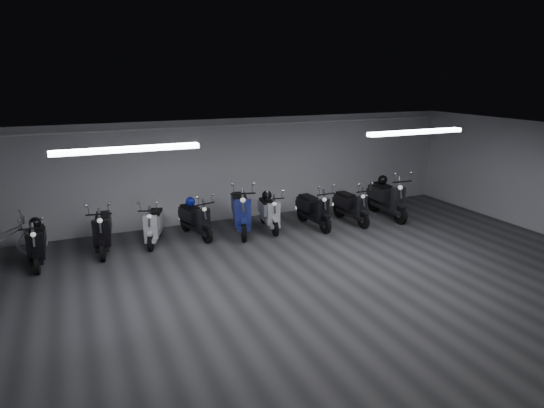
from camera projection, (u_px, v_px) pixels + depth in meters
name	position (u px, v px, depth m)	size (l,w,h in m)	color
floor	(312.00, 292.00, 8.79)	(14.00, 10.00, 0.01)	#313134
ceiling	(315.00, 143.00, 8.03)	(14.00, 10.00, 0.01)	gray
back_wall	(226.00, 170.00, 12.83)	(14.00, 0.01, 2.80)	#B0B0B2
fluor_strip_left	(127.00, 149.00, 7.78)	(2.40, 0.18, 0.08)	white
fluor_strip_right	(416.00, 132.00, 10.09)	(2.40, 0.18, 0.08)	white
conduit	(226.00, 126.00, 12.43)	(0.05, 0.05, 13.60)	white
scooter_0	(36.00, 238.00, 9.91)	(0.54, 1.62, 1.21)	black
scooter_1	(102.00, 224.00, 10.61)	(0.59, 1.77, 1.32)	black
scooter_2	(154.00, 220.00, 11.18)	(0.53, 1.60, 1.19)	#BBBBBF
scooter_3	(195.00, 214.00, 11.61)	(0.54, 1.62, 1.21)	black
scooter_4	(241.00, 205.00, 11.89)	(0.67, 2.00, 1.49)	navy
scooter_6	(269.00, 207.00, 12.18)	(0.54, 1.61, 1.20)	silver
scooter_7	(314.00, 204.00, 12.35)	(0.57, 1.72, 1.28)	black
scooter_8	(352.00, 201.00, 12.72)	(0.56, 1.68, 1.25)	black
scooter_9	(387.00, 193.00, 13.17)	(0.65, 1.96, 1.46)	black
helmet_0	(190.00, 202.00, 11.71)	(0.24, 0.24, 0.24)	#0E1AA0
helmet_1	(383.00, 180.00, 13.33)	(0.27, 0.27, 0.27)	black
helmet_2	(267.00, 195.00, 12.31)	(0.26, 0.26, 0.26)	black
helmet_3	(35.00, 223.00, 10.03)	(0.25, 0.25, 0.25)	black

